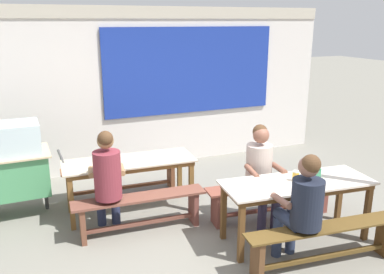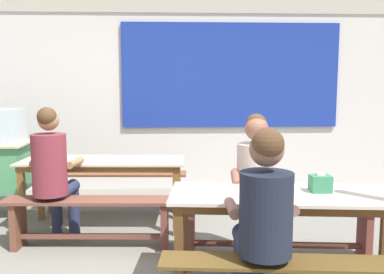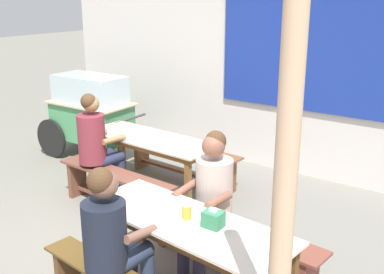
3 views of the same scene
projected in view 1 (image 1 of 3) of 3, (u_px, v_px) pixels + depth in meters
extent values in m
plane|color=slate|center=(207.00, 241.00, 4.81)|extent=(40.00, 40.00, 0.00)
cube|color=silver|center=(138.00, 95.00, 6.99)|extent=(7.13, 0.12, 2.54)
cube|color=navy|center=(191.00, 70.00, 7.16)|extent=(3.13, 0.03, 1.49)
cube|color=#B6AD9B|center=(135.00, 12.00, 6.63)|extent=(7.13, 0.20, 0.20)
cube|color=#C1B396|center=(129.00, 161.00, 5.36)|extent=(1.75, 0.72, 0.02)
cube|color=brown|center=(129.00, 164.00, 5.37)|extent=(1.67, 0.65, 0.06)
cube|color=brown|center=(180.00, 175.00, 5.96)|extent=(0.06, 0.06, 0.66)
cube|color=brown|center=(191.00, 188.00, 5.50)|extent=(0.06, 0.06, 0.66)
cube|color=brown|center=(69.00, 190.00, 5.45)|extent=(0.06, 0.06, 0.66)
cube|color=brown|center=(72.00, 205.00, 4.99)|extent=(0.06, 0.06, 0.66)
cube|color=beige|center=(297.00, 182.00, 4.66)|extent=(1.81, 0.81, 0.02)
cube|color=brown|center=(297.00, 186.00, 4.67)|extent=(1.73, 0.74, 0.06)
cube|color=brown|center=(339.00, 197.00, 5.23)|extent=(0.07, 0.07, 0.65)
cube|color=brown|center=(367.00, 214.00, 4.76)|extent=(0.07, 0.07, 0.65)
cube|color=brown|center=(223.00, 213.00, 4.78)|extent=(0.07, 0.07, 0.65)
cube|color=brown|center=(241.00, 235.00, 4.31)|extent=(0.07, 0.07, 0.65)
cube|color=brown|center=(122.00, 166.00, 5.97)|extent=(1.75, 0.37, 0.02)
cube|color=brown|center=(171.00, 174.00, 6.28)|extent=(0.07, 0.24, 0.45)
cube|color=brown|center=(70.00, 187.00, 5.79)|extent=(0.07, 0.24, 0.45)
cube|color=brown|center=(123.00, 187.00, 6.07)|extent=(1.46, 0.12, 0.04)
cube|color=brown|center=(140.00, 197.00, 4.90)|extent=(1.63, 0.36, 0.03)
cube|color=brown|center=(193.00, 207.00, 5.19)|extent=(0.07, 0.24, 0.44)
cube|color=brown|center=(82.00, 224.00, 4.74)|extent=(0.07, 0.24, 0.44)
cube|color=brown|center=(141.00, 223.00, 5.00)|extent=(1.34, 0.11, 0.04)
cube|color=brown|center=(272.00, 185.00, 5.28)|extent=(1.79, 0.47, 0.03)
cube|color=brown|center=(321.00, 194.00, 5.56)|extent=(0.08, 0.25, 0.44)
cube|color=brown|center=(216.00, 209.00, 5.13)|extent=(0.08, 0.25, 0.44)
cube|color=brown|center=(270.00, 209.00, 5.37)|extent=(1.49, 0.19, 0.04)
cube|color=brown|center=(326.00, 227.00, 4.19)|extent=(1.79, 0.42, 0.02)
cube|color=brown|center=(384.00, 236.00, 4.47)|extent=(0.08, 0.22, 0.45)
cube|color=brown|center=(257.00, 260.00, 4.04)|extent=(0.08, 0.22, 0.45)
cube|color=brown|center=(323.00, 257.00, 4.28)|extent=(1.49, 0.19, 0.04)
cube|color=#49945E|center=(0.00, 176.00, 5.28)|extent=(1.19, 0.63, 0.54)
cylinder|color=#333333|center=(46.00, 199.00, 5.60)|extent=(0.05, 0.05, 0.29)
cylinder|color=#3F3F3F|center=(61.00, 157.00, 5.54)|extent=(0.05, 0.61, 0.04)
cylinder|color=#2A344F|center=(291.00, 233.00, 4.51)|extent=(0.11, 0.11, 0.47)
cylinder|color=#2A344F|center=(277.00, 236.00, 4.45)|extent=(0.11, 0.11, 0.47)
cylinder|color=#2A344F|center=(302.00, 217.00, 4.28)|extent=(0.14, 0.38, 0.13)
cylinder|color=#2A344F|center=(288.00, 220.00, 4.22)|extent=(0.14, 0.38, 0.13)
cylinder|color=#1B202E|center=(307.00, 204.00, 4.03)|extent=(0.32, 0.32, 0.50)
sphere|color=brown|center=(309.00, 167.00, 3.95)|extent=(0.21, 0.21, 0.21)
sphere|color=#4C331E|center=(311.00, 164.00, 3.91)|extent=(0.19, 0.19, 0.19)
cylinder|color=brown|center=(310.00, 195.00, 4.26)|extent=(0.07, 0.31, 0.11)
cylinder|color=brown|center=(281.00, 201.00, 4.13)|extent=(0.07, 0.30, 0.07)
cylinder|color=#342F49|center=(262.00, 214.00, 4.97)|extent=(0.11, 0.11, 0.47)
cylinder|color=#342F49|center=(275.00, 212.00, 5.02)|extent=(0.11, 0.11, 0.47)
cylinder|color=#342F49|center=(257.00, 187.00, 5.03)|extent=(0.16, 0.36, 0.13)
cylinder|color=#342F49|center=(270.00, 186.00, 5.09)|extent=(0.16, 0.36, 0.13)
cylinder|color=#BCAA9F|center=(259.00, 164.00, 5.14)|extent=(0.33, 0.33, 0.51)
sphere|color=brown|center=(261.00, 135.00, 5.01)|extent=(0.20, 0.20, 0.20)
sphere|color=#4C331E|center=(260.00, 132.00, 5.03)|extent=(0.19, 0.19, 0.19)
cylinder|color=brown|center=(252.00, 172.00, 4.92)|extent=(0.10, 0.31, 0.11)
cylinder|color=brown|center=(279.00, 168.00, 5.03)|extent=(0.10, 0.31, 0.07)
cylinder|color=#282F4E|center=(116.00, 206.00, 5.17)|extent=(0.11, 0.11, 0.47)
cylinder|color=#282F4E|center=(101.00, 208.00, 5.13)|extent=(0.11, 0.11, 0.47)
cylinder|color=#282F4E|center=(115.00, 191.00, 4.94)|extent=(0.18, 0.38, 0.13)
cylinder|color=#282F4E|center=(100.00, 192.00, 4.90)|extent=(0.18, 0.38, 0.13)
cylinder|color=maroon|center=(108.00, 175.00, 4.69)|extent=(0.32, 0.32, 0.57)
sphere|color=#967147|center=(105.00, 141.00, 4.59)|extent=(0.19, 0.19, 0.19)
sphere|color=#4C331E|center=(105.00, 139.00, 4.56)|extent=(0.18, 0.18, 0.18)
cylinder|color=#967147|center=(122.00, 169.00, 4.90)|extent=(0.11, 0.31, 0.07)
cylinder|color=#967147|center=(91.00, 172.00, 4.82)|extent=(0.11, 0.31, 0.09)
cube|color=#327B53|center=(313.00, 173.00, 4.75)|extent=(0.15, 0.12, 0.12)
cube|color=white|center=(313.00, 167.00, 4.73)|extent=(0.06, 0.04, 0.02)
cylinder|color=gold|center=(296.00, 177.00, 4.66)|extent=(0.08, 0.08, 0.11)
cylinder|color=white|center=(296.00, 172.00, 4.64)|extent=(0.07, 0.07, 0.02)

